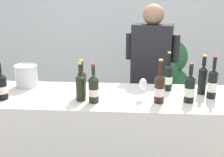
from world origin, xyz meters
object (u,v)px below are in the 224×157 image
(wine_bottle_4, at_px, (212,84))
(wine_bottle_9, at_px, (82,82))
(wine_bottle_2, at_px, (168,77))
(wine_bottle_1, at_px, (203,79))
(wine_bottle_0, at_px, (2,86))
(wine_glass, at_px, (143,85))
(wine_bottle_5, at_px, (94,89))
(wine_bottle_6, at_px, (159,88))
(potted_shrub, at_px, (166,73))
(ice_bucket, at_px, (26,76))
(person_server, at_px, (150,85))
(wine_bottle_3, at_px, (81,86))
(wine_bottle_8, at_px, (190,88))

(wine_bottle_4, relative_size, wine_bottle_9, 1.14)
(wine_bottle_2, bearing_deg, wine_bottle_1, -16.74)
(wine_bottle_0, bearing_deg, wine_glass, 5.14)
(wine_bottle_5, bearing_deg, wine_bottle_6, 3.32)
(wine_bottle_0, bearing_deg, potted_shrub, 44.56)
(ice_bucket, distance_m, person_server, 1.32)
(wine_bottle_3, height_order, wine_glass, wine_bottle_3)
(wine_bottle_1, xyz_separation_m, wine_bottle_8, (-0.15, -0.20, -0.02))
(potted_shrub, bearing_deg, wine_bottle_4, -81.99)
(wine_bottle_1, xyz_separation_m, wine_bottle_5, (-0.90, -0.25, -0.02))
(wine_bottle_1, height_order, potted_shrub, wine_bottle_1)
(wine_bottle_6, bearing_deg, wine_bottle_1, 30.36)
(wine_bottle_5, bearing_deg, ice_bucket, 152.65)
(wine_bottle_3, relative_size, ice_bucket, 1.48)
(wine_bottle_8, distance_m, wine_bottle_9, 0.87)
(wine_bottle_3, height_order, wine_bottle_9, wine_bottle_3)
(wine_bottle_8, distance_m, wine_glass, 0.37)
(wine_glass, height_order, person_server, person_server)
(wine_bottle_2, distance_m, wine_bottle_4, 0.38)
(wine_bottle_3, relative_size, wine_bottle_6, 0.89)
(wine_bottle_4, relative_size, person_server, 0.20)
(wine_bottle_0, relative_size, wine_bottle_3, 1.00)
(wine_bottle_4, height_order, wine_bottle_5, wine_bottle_4)
(ice_bucket, bearing_deg, wine_bottle_6, -15.04)
(wine_bottle_8, distance_m, ice_bucket, 1.46)
(wine_bottle_5, bearing_deg, wine_bottle_0, 178.98)
(wine_bottle_1, relative_size, wine_bottle_2, 0.99)
(person_server, bearing_deg, wine_bottle_3, -126.39)
(ice_bucket, bearing_deg, wine_bottle_3, -29.08)
(wine_bottle_0, relative_size, potted_shrub, 0.25)
(wine_bottle_4, distance_m, wine_bottle_5, 0.97)
(wine_bottle_1, height_order, person_server, person_server)
(wine_bottle_5, bearing_deg, potted_shrub, 63.05)
(wine_glass, bearing_deg, wine_bottle_2, 44.22)
(wine_bottle_3, bearing_deg, wine_bottle_5, -17.59)
(wine_glass, bearing_deg, wine_bottle_9, 177.28)
(wine_bottle_8, bearing_deg, wine_bottle_0, -178.30)
(wine_bottle_1, bearing_deg, wine_bottle_2, 163.26)
(wine_bottle_0, bearing_deg, wine_bottle_8, 1.70)
(wine_bottle_1, bearing_deg, wine_bottle_9, -173.55)
(wine_bottle_2, height_order, person_server, person_server)
(wine_bottle_9, distance_m, potted_shrub, 1.65)
(wine_bottle_1, xyz_separation_m, wine_bottle_4, (0.06, -0.10, -0.01))
(wine_bottle_6, distance_m, wine_glass, 0.15)
(wine_bottle_0, relative_size, wine_bottle_4, 0.88)
(wine_glass, bearing_deg, ice_bucket, 167.62)
(wine_bottle_2, distance_m, wine_bottle_6, 0.33)
(wine_bottle_8, height_order, ice_bucket, wine_bottle_8)
(wine_bottle_0, height_order, wine_bottle_4, wine_bottle_4)
(wine_bottle_4, bearing_deg, wine_bottle_3, -173.35)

